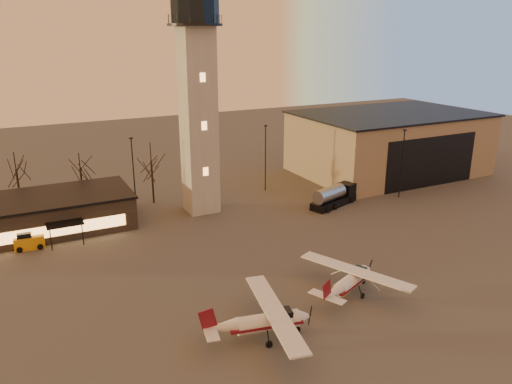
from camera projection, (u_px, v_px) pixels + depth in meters
ground at (327, 316)px, 42.99m from camera, size 220.00×220.00×0.00m
control_tower at (197, 90)px, 63.42m from camera, size 6.80×6.80×32.60m
hangar at (389, 143)px, 85.75m from camera, size 30.60×20.60×10.30m
terminal at (24, 216)px, 59.98m from camera, size 25.40×12.20×4.30m
light_poles at (201, 170)px, 67.84m from camera, size 58.50×12.25×10.14m
tree_row at (83, 165)px, 68.48m from camera, size 37.20×9.20×8.80m
cessna_front at (353, 282)px, 46.56m from camera, size 9.13×11.00×3.14m
cessna_rear at (270, 324)px, 39.72m from camera, size 9.66×12.15×3.34m
fuel_truck at (334, 198)px, 69.86m from camera, size 8.29×4.70×2.96m
service_cart at (29, 242)px, 56.22m from camera, size 3.28×2.20×2.01m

